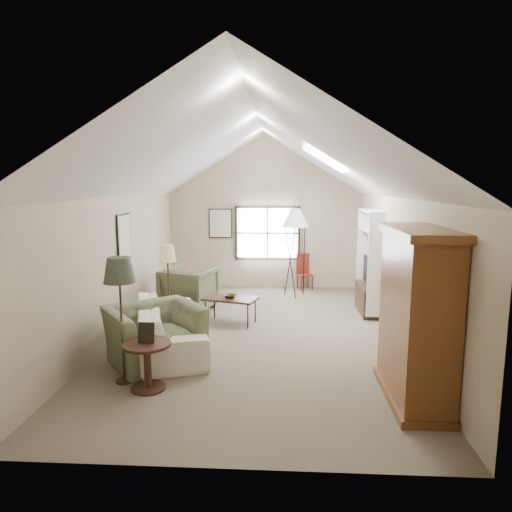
# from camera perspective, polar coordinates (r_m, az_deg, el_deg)

# --- Properties ---
(room_shell) EXTENTS (5.01, 8.01, 4.00)m
(room_shell) POSITION_cam_1_polar(r_m,az_deg,el_deg) (8.06, -0.17, 12.34)
(room_shell) COLOR #716451
(room_shell) RESTS_ON ground
(window) EXTENTS (1.72, 0.08, 1.42)m
(window) POSITION_cam_1_polar(r_m,az_deg,el_deg) (12.06, 1.44, 2.88)
(window) COLOR black
(window) RESTS_ON room_shell
(skylight) EXTENTS (0.80, 1.20, 0.52)m
(skylight) POSITION_cam_1_polar(r_m,az_deg,el_deg) (8.98, 8.69, 11.98)
(skylight) COLOR white
(skylight) RESTS_ON room_shell
(wall_art) EXTENTS (1.97, 3.71, 0.88)m
(wall_art) POSITION_cam_1_polar(r_m,az_deg,el_deg) (10.30, -10.02, 3.24)
(wall_art) COLOR black
(wall_art) RESTS_ON room_shell
(armoire) EXTENTS (0.60, 1.50, 2.20)m
(armoire) POSITION_cam_1_polar(r_m,az_deg,el_deg) (6.10, 19.44, -7.10)
(armoire) COLOR brown
(armoire) RESTS_ON ground
(tv_alcove) EXTENTS (0.32, 1.30, 2.10)m
(tv_alcove) POSITION_cam_1_polar(r_m,az_deg,el_deg) (9.93, 14.01, -0.46)
(tv_alcove) COLOR white
(tv_alcove) RESTS_ON ground
(media_console) EXTENTS (0.34, 1.18, 0.60)m
(media_console) POSITION_cam_1_polar(r_m,az_deg,el_deg) (10.10, 13.71, -5.22)
(media_console) COLOR #382316
(media_console) RESTS_ON ground
(tv_panel) EXTENTS (0.05, 0.90, 0.55)m
(tv_panel) POSITION_cam_1_polar(r_m,az_deg,el_deg) (9.97, 13.85, -1.76)
(tv_panel) COLOR black
(tv_panel) RESTS_ON media_console
(sofa) EXTENTS (1.74, 2.77, 0.75)m
(sofa) POSITION_cam_1_polar(r_m,az_deg,el_deg) (7.91, -10.79, -8.52)
(sofa) COLOR white
(sofa) RESTS_ON ground
(armchair_near) EXTENTS (1.78, 1.75, 0.87)m
(armchair_near) POSITION_cam_1_polar(r_m,az_deg,el_deg) (7.33, -12.53, -9.52)
(armchair_near) COLOR #596043
(armchair_near) RESTS_ON ground
(armchair_far) EXTENTS (1.27, 1.29, 0.95)m
(armchair_far) POSITION_cam_1_polar(r_m,az_deg,el_deg) (10.06, -8.36, -4.10)
(armchair_far) COLOR #555B40
(armchair_far) RESTS_ON ground
(coffee_table) EXTENTS (1.14, 0.83, 0.53)m
(coffee_table) POSITION_cam_1_polar(r_m,az_deg,el_deg) (9.09, -3.21, -6.81)
(coffee_table) COLOR #3D2219
(coffee_table) RESTS_ON ground
(bowl) EXTENTS (0.30, 0.30, 0.06)m
(bowl) POSITION_cam_1_polar(r_m,az_deg,el_deg) (9.01, -3.23, -5.02)
(bowl) COLOR #332514
(bowl) RESTS_ON coffee_table
(side_table) EXTENTS (0.81, 0.81, 0.65)m
(side_table) POSITION_cam_1_polar(r_m,az_deg,el_deg) (6.45, -13.40, -13.23)
(side_table) COLOR #372016
(side_table) RESTS_ON ground
(side_chair) EXTENTS (0.46, 0.46, 0.93)m
(side_chair) POSITION_cam_1_polar(r_m,az_deg,el_deg) (11.96, 6.15, -1.99)
(side_chair) COLOR maroon
(side_chair) RESTS_ON ground
(tripod_lamp) EXTENTS (0.82, 0.82, 2.19)m
(tripod_lamp) POSITION_cam_1_polar(r_m,az_deg,el_deg) (11.11, 4.90, 0.48)
(tripod_lamp) COLOR silver
(tripod_lamp) RESTS_ON ground
(dark_lamp) EXTENTS (0.54, 0.54, 1.80)m
(dark_lamp) POSITION_cam_1_polar(r_m,az_deg,el_deg) (6.57, -16.46, -7.64)
(dark_lamp) COLOR #262B1E
(dark_lamp) RESTS_ON ground
(tan_lamp) EXTENTS (0.41, 0.41, 1.62)m
(tan_lamp) POSITION_cam_1_polar(r_m,az_deg,el_deg) (9.00, -10.88, -3.54)
(tan_lamp) COLOR tan
(tan_lamp) RESTS_ON ground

